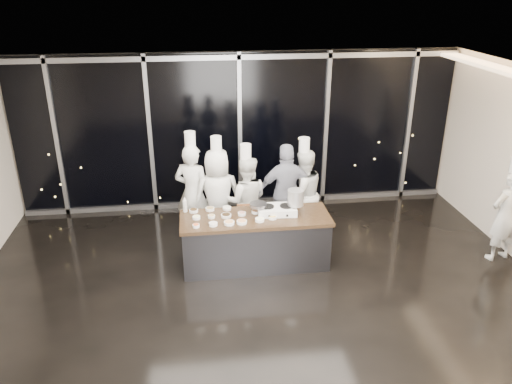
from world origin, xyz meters
TOP-DOWN VIEW (x-y plane):
  - ground at (0.00, 0.00)m, footprint 9.00×9.00m
  - room_shell at (0.18, 0.00)m, footprint 9.02×7.02m
  - window_wall at (0.00, 3.43)m, footprint 8.90×0.11m
  - demo_counter at (0.00, 0.90)m, footprint 2.46×0.86m
  - stove at (0.37, 0.98)m, footprint 0.65×0.44m
  - frying_pan at (0.05, 1.00)m, footprint 0.50×0.30m
  - stock_pot at (0.68, 0.97)m, footprint 0.28×0.28m
  - prep_bowls at (-0.44, 0.91)m, footprint 1.41×0.72m
  - squeeze_bottle at (-1.14, 1.24)m, footprint 0.07×0.07m
  - chef_far_left at (-1.00, 1.94)m, footprint 0.79×0.67m
  - chef_left at (-0.56, 1.80)m, footprint 0.94×0.67m
  - chef_center at (-0.06, 1.72)m, footprint 0.86×0.70m
  - guest at (0.68, 1.74)m, footprint 1.10×0.49m
  - chef_right at (0.99, 1.83)m, footprint 0.99×0.88m
  - chef_side at (4.20, 0.57)m, footprint 0.67×0.53m

SIDE VIEW (x-z plane):
  - ground at x=0.00m, z-range 0.00..0.00m
  - demo_counter at x=0.00m, z-range 0.00..0.90m
  - chef_center at x=-0.06m, z-range -0.10..1.77m
  - chef_side at x=4.20m, z-range -0.09..1.77m
  - chef_right at x=0.99m, z-range -0.11..1.82m
  - chef_left at x=-0.56m, z-range -0.10..1.91m
  - guest at x=0.68m, z-range 0.00..1.84m
  - prep_bowls at x=-0.44m, z-range 0.90..0.95m
  - chef_far_left at x=-1.00m, z-range -0.10..1.98m
  - stove at x=0.37m, z-range 0.89..1.03m
  - squeeze_bottle at x=-1.14m, z-range 0.89..1.16m
  - frying_pan at x=0.05m, z-range 1.04..1.09m
  - stock_pot at x=0.68m, z-range 1.04..1.30m
  - window_wall at x=0.00m, z-range 0.00..3.20m
  - room_shell at x=0.18m, z-range 0.64..3.85m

